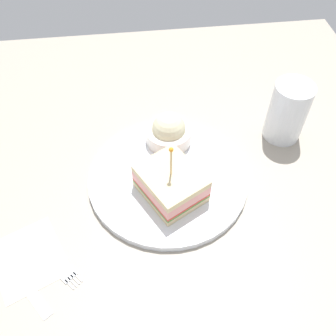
{
  "coord_description": "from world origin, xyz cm",
  "views": [
    {
      "loc": [
        -38.2,
        4.76,
        51.07
      ],
      "look_at": [
        0.0,
        0.0,
        3.24
      ],
      "focal_mm": 39.5,
      "sensor_mm": 36.0,
      "label": 1
    }
  ],
  "objects_px": {
    "sandwich_half_center": "(172,183)",
    "plate": "(168,178)",
    "knife": "(26,285)",
    "coleslaw_bowl": "(169,131)",
    "drink_glass": "(287,113)",
    "fork": "(58,265)",
    "napkin": "(29,258)"
  },
  "relations": [
    {
      "from": "knife",
      "to": "plate",
      "type": "bearing_deg",
      "value": -53.92
    },
    {
      "from": "drink_glass",
      "to": "fork",
      "type": "xyz_separation_m",
      "value": [
        -0.22,
        0.41,
        -0.05
      ]
    },
    {
      "from": "sandwich_half_center",
      "to": "napkin",
      "type": "height_order",
      "value": "sandwich_half_center"
    },
    {
      "from": "sandwich_half_center",
      "to": "drink_glass",
      "type": "bearing_deg",
      "value": -62.11
    },
    {
      "from": "sandwich_half_center",
      "to": "coleslaw_bowl",
      "type": "xyz_separation_m",
      "value": [
        0.12,
        -0.01,
        -0.0
      ]
    },
    {
      "from": "napkin",
      "to": "knife",
      "type": "distance_m",
      "value": 0.04
    },
    {
      "from": "knife",
      "to": "coleslaw_bowl",
      "type": "bearing_deg",
      "value": -43.79
    },
    {
      "from": "sandwich_half_center",
      "to": "fork",
      "type": "relative_size",
      "value": 1.29
    },
    {
      "from": "coleslaw_bowl",
      "to": "knife",
      "type": "relative_size",
      "value": 0.72
    },
    {
      "from": "coleslaw_bowl",
      "to": "fork",
      "type": "bearing_deg",
      "value": 138.78
    },
    {
      "from": "plate",
      "to": "knife",
      "type": "height_order",
      "value": "plate"
    },
    {
      "from": "sandwich_half_center",
      "to": "coleslaw_bowl",
      "type": "height_order",
      "value": "sandwich_half_center"
    },
    {
      "from": "coleslaw_bowl",
      "to": "fork",
      "type": "height_order",
      "value": "coleslaw_bowl"
    },
    {
      "from": "plate",
      "to": "knife",
      "type": "distance_m",
      "value": 0.27
    },
    {
      "from": "knife",
      "to": "napkin",
      "type": "bearing_deg",
      "value": 2.23
    },
    {
      "from": "coleslaw_bowl",
      "to": "drink_glass",
      "type": "height_order",
      "value": "drink_glass"
    },
    {
      "from": "napkin",
      "to": "fork",
      "type": "height_order",
      "value": "fork"
    },
    {
      "from": "drink_glass",
      "to": "fork",
      "type": "distance_m",
      "value": 0.46
    },
    {
      "from": "coleslaw_bowl",
      "to": "napkin",
      "type": "distance_m",
      "value": 0.31
    },
    {
      "from": "napkin",
      "to": "coleslaw_bowl",
      "type": "bearing_deg",
      "value": -49.39
    },
    {
      "from": "drink_glass",
      "to": "fork",
      "type": "height_order",
      "value": "drink_glass"
    },
    {
      "from": "plate",
      "to": "coleslaw_bowl",
      "type": "xyz_separation_m",
      "value": [
        0.08,
        -0.01,
        0.03
      ]
    },
    {
      "from": "plate",
      "to": "sandwich_half_center",
      "type": "bearing_deg",
      "value": -177.07
    },
    {
      "from": "sandwich_half_center",
      "to": "coleslaw_bowl",
      "type": "distance_m",
      "value": 0.12
    },
    {
      "from": "drink_glass",
      "to": "napkin",
      "type": "height_order",
      "value": "drink_glass"
    },
    {
      "from": "drink_glass",
      "to": "napkin",
      "type": "bearing_deg",
      "value": 114.2
    },
    {
      "from": "sandwich_half_center",
      "to": "plate",
      "type": "bearing_deg",
      "value": 2.93
    },
    {
      "from": "coleslaw_bowl",
      "to": "knife",
      "type": "distance_m",
      "value": 0.34
    },
    {
      "from": "drink_glass",
      "to": "sandwich_half_center",
      "type": "bearing_deg",
      "value": 117.89
    },
    {
      "from": "drink_glass",
      "to": "napkin",
      "type": "xyz_separation_m",
      "value": [
        -0.2,
        0.45,
        -0.05
      ]
    },
    {
      "from": "fork",
      "to": "knife",
      "type": "relative_size",
      "value": 0.85
    },
    {
      "from": "plate",
      "to": "napkin",
      "type": "xyz_separation_m",
      "value": [
        -0.12,
        0.22,
        -0.01
      ]
    }
  ]
}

